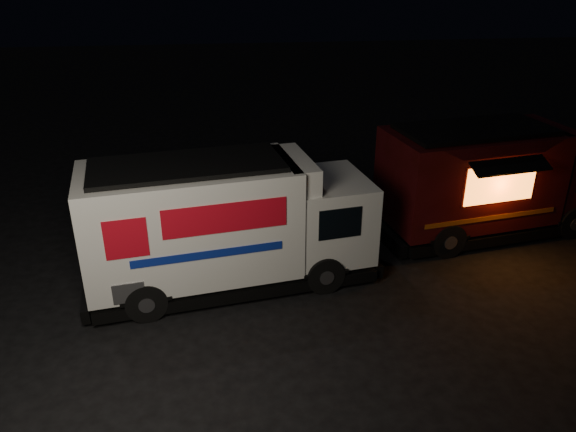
# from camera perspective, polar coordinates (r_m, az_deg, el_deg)

# --- Properties ---
(ground) EXTENTS (80.00, 80.00, 0.00)m
(ground) POSITION_cam_1_polar(r_m,az_deg,el_deg) (12.07, -3.55, -10.28)
(ground) COLOR black
(ground) RESTS_ON ground
(white_truck) EXTENTS (6.95, 3.28, 3.03)m
(white_truck) POSITION_cam_1_polar(r_m,az_deg,el_deg) (12.62, -5.80, -0.70)
(white_truck) COLOR white
(white_truck) RESTS_ON ground
(red_truck) EXTENTS (6.73, 3.37, 3.00)m
(red_truck) POSITION_cam_1_polar(r_m,az_deg,el_deg) (16.08, 20.34, 3.56)
(red_truck) COLOR #3B0A0F
(red_truck) RESTS_ON ground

